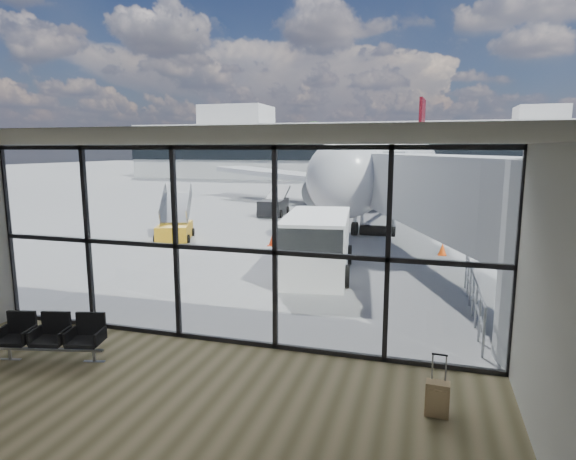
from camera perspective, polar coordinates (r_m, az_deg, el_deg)
The scene contains 21 objects.
ground at distance 50.07m, azimuth 11.34°, elevation 4.36°, with size 220.00×220.00×0.00m, color slate.
lounge_shell at distance 6.76m, azimuth -24.44°, elevation -6.38°, with size 12.02×8.01×4.51m.
glass_curtain_wall at distance 10.83m, azimuth -7.60°, elevation -2.01°, with size 12.10×0.12×4.50m.
jet_bridge at distance 16.85m, azimuth 18.22°, elevation 3.50°, with size 8.00×16.50×4.33m.
apron_railing at distance 13.75m, azimuth 21.14°, elevation -6.64°, with size 0.06×5.46×1.11m.
far_terminal at distance 71.83m, azimuth 12.57°, elevation 9.22°, with size 80.00×12.20×11.00m.
tree_0 at distance 95.43m, azimuth -15.01°, elevation 9.42°, with size 4.95×4.95×7.12m.
tree_1 at distance 92.47m, azimuth -11.79°, elevation 9.93°, with size 5.61×5.61×8.07m.
tree_2 at distance 89.82m, azimuth -8.37°, elevation 10.44°, with size 6.27×6.27×9.03m.
tree_3 at distance 87.49m, azimuth -4.72°, elevation 9.72°, with size 4.95×4.95×7.12m.
tree_4 at distance 85.53m, azimuth -0.91°, elevation 10.17°, with size 5.61×5.61×8.07m.
tree_5 at distance 83.96m, azimuth 3.07°, elevation 10.59°, with size 6.27×6.27×9.03m.
seating_row at distance 11.52m, azimuth -26.07°, elevation -11.02°, with size 2.23×1.08×0.99m.
suitcase at distance 8.81m, azimuth 17.28°, elevation -18.55°, with size 0.40×0.30×1.05m.
airliner at distance 39.09m, azimuth 12.93°, elevation 7.28°, with size 32.80×38.07×9.81m.
service_van at distance 16.93m, azimuth 3.40°, elevation -1.70°, with size 2.91×5.16×2.14m.
belt_loader at distance 32.29m, azimuth -1.68°, elevation 2.87°, with size 1.82×4.14×1.87m.
mobile_stairs at distance 24.31m, azimuth -13.24°, elevation 0.13°, with size 2.40×3.37×2.16m.
traffic_cone_a at distance 20.14m, azimuth 2.16°, elevation -2.19°, with size 0.44×0.44×0.62m.
traffic_cone_b at distance 22.17m, azimuth -1.75°, elevation -1.06°, with size 0.46×0.46×0.65m.
traffic_cone_c at distance 21.21m, azimuth 17.82°, elevation -2.20°, with size 0.36×0.36×0.51m.
Camera 1 is at (4.33, -9.69, 4.41)m, focal length 30.00 mm.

